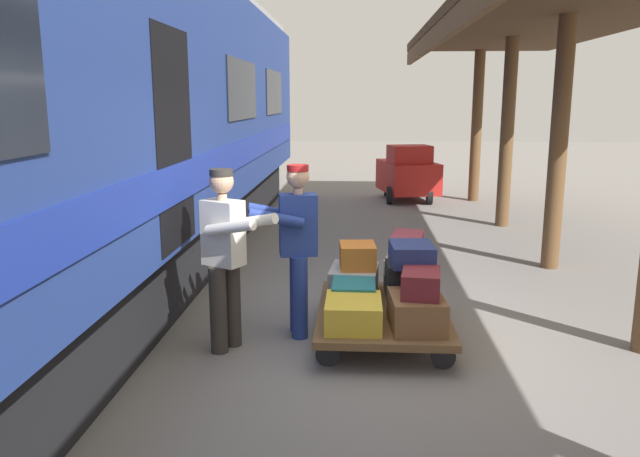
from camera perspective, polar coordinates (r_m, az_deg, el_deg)
The scene contains 18 objects.
ground_plane at distance 6.14m, azimuth 7.53°, elevation -10.50°, with size 60.00×60.00×0.00m, color slate.
train_car at distance 6.50m, azimuth -26.09°, elevation 8.33°, with size 3.02×19.85×4.00m.
luggage_cart at distance 6.25m, azimuth 5.72°, elevation -7.68°, with size 1.26×1.84×0.29m.
suitcase_slate_roller at distance 6.69m, azimuth 8.02°, elevation -4.89°, with size 0.47×0.49×0.25m, color #4C515B.
suitcase_yellow_case at distance 5.71m, azimuth 3.07°, elevation -7.73°, with size 0.51×0.61×0.25m, color gold.
suitcase_gray_aluminum at distance 6.66m, azimuth 3.14°, elevation -4.73°, with size 0.49×0.62×0.28m, color #9EA0A5.
suitcase_teal_softside at distance 6.18m, azimuth 3.11°, elevation -6.06°, with size 0.42×0.58×0.28m, color #1E666B.
suitcase_tan_vintage at distance 6.21m, azimuth 8.39°, elevation -6.16°, with size 0.40×0.61×0.27m, color tan.
suitcase_brown_leather at distance 5.73m, azimuth 8.82°, elevation -7.55°, with size 0.47×0.61×0.30m, color brown.
suitcase_orange_carryall at distance 6.59m, azimuth 3.45°, elevation -2.51°, with size 0.37×0.43×0.25m, color #CC6B23.
suitcase_black_hardshell at distance 6.16m, azimuth 8.10°, elevation -4.05°, with size 0.43×0.39×0.20m, color black.
suitcase_cream_canvas at distance 6.63m, azimuth 7.89°, elevation -3.18°, with size 0.41×0.53×0.16m, color beige.
suitcase_navy_fabric at distance 6.07m, azimuth 8.38°, elevation -2.33°, with size 0.40×0.50×0.20m, color navy.
suitcase_burgundy_valise at distance 6.62m, azimuth 7.99°, elevation -1.47°, with size 0.32×0.54×0.23m, color maroon.
suitcase_maroon_trunk at distance 5.68m, azimuth 9.22°, elevation -4.94°, with size 0.34×0.47×0.23m, color maroon.
porter_in_overalls at distance 6.09m, azimuth -2.19°, elevation -1.46°, with size 0.71×0.51×1.70m.
porter_by_door at distance 5.78m, azimuth -8.64°, elevation -2.30°, with size 0.74×0.62×1.70m.
baggage_tug at distance 14.65m, azimuth 8.05°, elevation 4.99°, with size 1.45×1.90×1.30m.
Camera 1 is at (0.45, 5.67, 2.31)m, focal length 34.99 mm.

